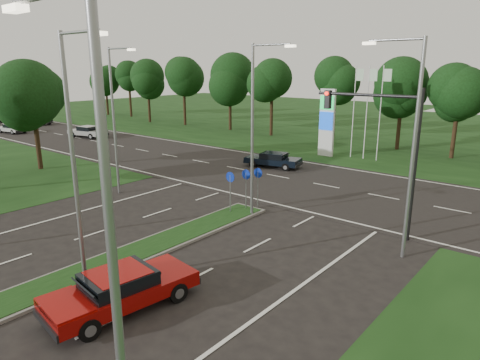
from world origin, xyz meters
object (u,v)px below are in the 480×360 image
Objects in this scene: far_car_a at (88,131)px; far_car_b at (12,128)px; far_car_c at (38,120)px; red_sedan at (121,288)px; navy_sedan at (273,159)px.

far_car_b is (-10.13, -4.07, -0.10)m from far_car_a.
far_car_a is at bearing -104.82° from far_car_c.
far_car_a is 15.56m from far_car_c.
red_sedan is 38.32m from far_car_a.
far_car_c is (-15.47, 1.70, -0.06)m from far_car_a.
navy_sedan is at bearing -99.20° from far_car_c.
far_car_b is 7.86m from far_car_c.
red_sedan is 1.07× the size of far_car_a.
far_car_a is at bearing 157.83° from red_sedan.
navy_sedan reaches higher than far_car_b.
red_sedan is 1.26× the size of far_car_b.
navy_sedan is 1.07× the size of far_car_c.
far_car_a reaches higher than far_car_c.
navy_sedan is (-8.17, 20.28, -0.09)m from red_sedan.
far_car_a reaches higher than far_car_b.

